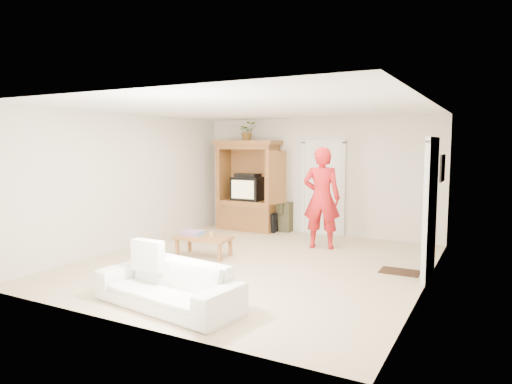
# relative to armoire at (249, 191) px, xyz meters

# --- Properties ---
(floor) EXTENTS (6.00, 6.00, 0.00)m
(floor) POSITION_rel_armoire_xyz_m (1.58, -2.66, -0.91)
(floor) COLOR tan
(floor) RESTS_ON ground
(ceiling) EXTENTS (6.00, 6.00, 0.00)m
(ceiling) POSITION_rel_armoire_xyz_m (1.58, -2.66, 1.69)
(ceiling) COLOR white
(ceiling) RESTS_ON floor
(wall_back) EXTENTS (5.50, 0.00, 5.50)m
(wall_back) POSITION_rel_armoire_xyz_m (1.58, 0.34, 0.39)
(wall_back) COLOR silver
(wall_back) RESTS_ON floor
(wall_front) EXTENTS (5.50, 0.00, 5.50)m
(wall_front) POSITION_rel_armoire_xyz_m (1.58, -5.66, 0.39)
(wall_front) COLOR silver
(wall_front) RESTS_ON floor
(wall_left) EXTENTS (0.00, 6.00, 6.00)m
(wall_left) POSITION_rel_armoire_xyz_m (-1.17, -2.66, 0.39)
(wall_left) COLOR silver
(wall_left) RESTS_ON floor
(wall_right) EXTENTS (0.00, 6.00, 6.00)m
(wall_right) POSITION_rel_armoire_xyz_m (4.33, -2.66, 0.39)
(wall_right) COLOR silver
(wall_right) RESTS_ON floor
(armoire) EXTENTS (1.82, 1.14, 2.10)m
(armoire) POSITION_rel_armoire_xyz_m (0.00, 0.00, 0.00)
(armoire) COLOR brown
(armoire) RESTS_ON floor
(door_back) EXTENTS (0.85, 0.05, 2.04)m
(door_back) POSITION_rel_armoire_xyz_m (1.73, 0.31, 0.11)
(door_back) COLOR white
(door_back) RESTS_ON floor
(doorway_right) EXTENTS (0.05, 0.90, 2.04)m
(doorway_right) POSITION_rel_armoire_xyz_m (4.30, -2.06, 0.11)
(doorway_right) COLOR black
(doorway_right) RESTS_ON floor
(framed_picture) EXTENTS (0.03, 0.60, 0.48)m
(framed_picture) POSITION_rel_armoire_xyz_m (4.31, -0.76, 0.69)
(framed_picture) COLOR black
(framed_picture) RESTS_ON wall_right
(doormat) EXTENTS (0.60, 0.40, 0.02)m
(doormat) POSITION_rel_armoire_xyz_m (3.88, -2.06, -0.90)
(doormat) COLOR #382316
(doormat) RESTS_ON floor
(plant) EXTENTS (0.51, 0.50, 0.43)m
(plant) POSITION_rel_armoire_xyz_m (-0.02, -0.03, 1.40)
(plant) COLOR #4C7238
(plant) RESTS_ON armoire
(man) EXTENTS (0.80, 0.61, 1.97)m
(man) POSITION_rel_armoire_xyz_m (2.18, -1.04, 0.08)
(man) COLOR red
(man) RESTS_ON floor
(sofa) EXTENTS (2.03, 1.02, 0.57)m
(sofa) POSITION_rel_armoire_xyz_m (1.63, -5.01, -0.62)
(sofa) COLOR white
(sofa) RESTS_ON floor
(coffee_table) EXTENTS (1.03, 0.61, 0.37)m
(coffee_table) POSITION_rel_armoire_xyz_m (0.55, -2.66, -0.59)
(coffee_table) COLOR brown
(coffee_table) RESTS_ON floor
(towel) EXTENTS (0.39, 0.29, 0.08)m
(towel) POSITION_rel_armoire_xyz_m (0.30, -2.66, -0.50)
(towel) COLOR #F4517D
(towel) RESTS_ON coffee_table
(candle) EXTENTS (0.08, 0.08, 0.10)m
(candle) POSITION_rel_armoire_xyz_m (0.68, -2.62, -0.49)
(candle) COLOR tan
(candle) RESTS_ON coffee_table
(backpack_black) EXTENTS (0.36, 0.22, 0.43)m
(backpack_black) POSITION_rel_armoire_xyz_m (0.58, -0.09, -0.69)
(backpack_black) COLOR black
(backpack_black) RESTS_ON floor
(backpack_olive) EXTENTS (0.36, 0.27, 0.68)m
(backpack_olive) POSITION_rel_armoire_xyz_m (0.83, 0.19, -0.57)
(backpack_olive) COLOR #47442B
(backpack_olive) RESTS_ON floor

